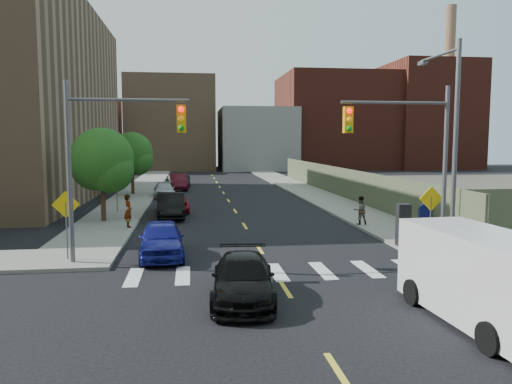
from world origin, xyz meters
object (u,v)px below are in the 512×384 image
object	(u,v)px
parked_car_red	(173,203)
parked_car_white	(175,184)
pedestrian_east	(360,210)
parked_car_grey	(179,180)
parked_car_maroon	(178,182)
parked_car_black	(171,205)
pedestrian_west	(128,211)
payphone	(403,225)
parked_car_blue	(161,239)
cargo_van	(479,274)
black_sedan	(243,279)
parked_car_silver	(164,190)
mailbox	(424,216)

from	to	relation	value
parked_car_red	parked_car_white	xyz separation A→B (m)	(-0.24, 14.89, -0.00)
parked_car_red	pedestrian_east	world-z (taller)	pedestrian_east
parked_car_grey	parked_car_maroon	bearing A→B (deg)	-89.32
parked_car_maroon	parked_car_black	bearing A→B (deg)	-95.86
pedestrian_west	parked_car_grey	bearing A→B (deg)	-23.93
parked_car_black	payphone	size ratio (longest dim) A/B	2.52
parked_car_white	parked_car_grey	distance (m)	4.05
parked_car_black	parked_car_grey	bearing A→B (deg)	87.85
parked_car_blue	cargo_van	bearing A→B (deg)	-47.85
black_sedan	pedestrian_west	size ratio (longest dim) A/B	2.54
parked_car_maroon	payphone	xyz separation A→B (m)	(10.50, -28.15, 0.29)
parked_car_white	pedestrian_west	size ratio (longest dim) A/B	2.06
parked_car_white	payphone	distance (m)	29.75
parked_car_red	black_sedan	size ratio (longest dim) A/B	0.99
parked_car_red	payphone	world-z (taller)	payphone
parked_car_red	parked_car_white	bearing A→B (deg)	86.70
parked_car_silver	pedestrian_east	world-z (taller)	pedestrian_east
parked_car_black	parked_car_red	xyz separation A→B (m)	(0.00, 2.42, -0.15)
parked_car_red	parked_car_grey	world-z (taller)	parked_car_grey
parked_car_grey	cargo_van	xyz separation A→B (m)	(8.69, -40.54, 0.59)
parked_car_black	parked_car_maroon	xyz separation A→B (m)	(0.00, 17.72, 0.01)
mailbox	pedestrian_west	size ratio (longest dim) A/B	0.75
parked_car_silver	pedestrian_east	xyz separation A→B (m)	(11.51, -16.38, 0.33)
parked_car_red	black_sedan	world-z (taller)	black_sedan
pedestrian_west	black_sedan	bearing A→B (deg)	-178.06
parked_car_red	pedestrian_west	bearing A→B (deg)	-112.02
black_sedan	payphone	world-z (taller)	payphone
parked_car_white	cargo_van	bearing A→B (deg)	-72.83
parked_car_red	parked_car_maroon	bearing A→B (deg)	85.80
parked_car_maroon	cargo_van	size ratio (longest dim) A/B	0.87
parked_car_white	parked_car_silver	bearing A→B (deg)	-94.25
parked_car_white	mailbox	distance (m)	27.45
parked_car_silver	payphone	distance (m)	24.82
parked_car_black	parked_car_blue	bearing A→B (deg)	-92.15
parked_car_black	parked_car_red	size ratio (longest dim) A/B	1.04
parked_car_silver	parked_car_grey	xyz separation A→B (m)	(1.01, 9.80, 0.08)
parked_car_blue	parked_car_grey	world-z (taller)	parked_car_blue
parked_car_silver	parked_car_maroon	size ratio (longest dim) A/B	0.88
pedestrian_west	mailbox	bearing A→B (deg)	-118.04
parked_car_blue	payphone	distance (m)	10.51
parked_car_grey	black_sedan	xyz separation A→B (m)	(2.74, -37.96, -0.04)
parked_car_black	parked_car_silver	world-z (taller)	parked_car_black
parked_car_blue	parked_car_white	distance (m)	27.95
parked_car_silver	parked_car_maroon	distance (m)	6.25
parked_car_maroon	pedestrian_west	bearing A→B (deg)	-101.35
mailbox	pedestrian_west	xyz separation A→B (m)	(-15.50, 2.41, 0.25)
cargo_van	pedestrian_west	bearing A→B (deg)	122.37
parked_car_blue	parked_car_black	bearing A→B (deg)	86.69
payphone	pedestrian_east	distance (m)	5.61
parked_car_grey	parked_car_red	bearing A→B (deg)	-89.32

